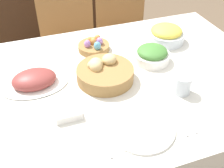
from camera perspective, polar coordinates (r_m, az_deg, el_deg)
The scene contains 15 objects.
dining_table at distance 1.59m, azimuth -1.04°, elevation -10.25°, with size 1.66×1.07×0.76m.
chair_far_right at distance 2.31m, azimuth 2.90°, elevation 10.62°, with size 0.44×0.44×0.94m.
chair_far_center at distance 2.19m, azimuth -8.68°, elevation 8.62°, with size 0.46×0.46×0.94m.
sideboard at distance 3.08m, azimuth -12.56°, elevation 16.14°, with size 1.14×0.44×0.91m.
bread_basket at distance 1.32m, azimuth -1.41°, elevation 2.39°, with size 0.27×0.27×0.10m.
egg_basket at distance 1.55m, azimuth -3.68°, elevation 7.73°, with size 0.17×0.17×0.08m.
ham_platter at distance 1.34m, azimuth -15.50°, elevation 0.73°, with size 0.31×0.22×0.07m.
green_salad_bowl at distance 1.46m, azimuth 8.14°, elevation 5.93°, with size 0.18×0.18×0.08m.
pineapple_bowl at distance 1.65m, azimuth 10.93°, elevation 9.92°, with size 0.21×0.21×0.10m.
dinner_plate at distance 1.10m, azimuth 6.15°, elevation -8.97°, with size 0.25×0.25×0.01m.
fork at distance 1.07m, azimuth -1.46°, elevation -11.11°, with size 0.02×0.18×0.00m.
knife at distance 1.16m, azimuth 13.02°, elevation -7.05°, with size 0.02×0.18×0.00m.
spoon at distance 1.18m, azimuth 14.29°, elevation -6.66°, with size 0.02×0.18×0.00m.
drinking_cup at distance 1.28m, azimuth 14.11°, elevation -0.08°, with size 0.08×0.08×0.09m.
butter_dish at distance 1.15m, azimuth -8.91°, elevation -6.11°, with size 0.11×0.07×0.03m.
Camera 1 is at (-0.32, -1.00, 1.57)m, focal length 45.00 mm.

